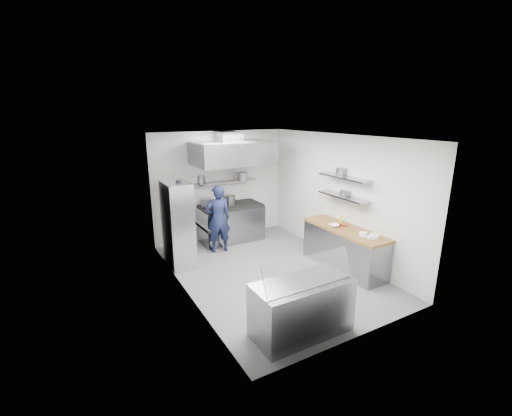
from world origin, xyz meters
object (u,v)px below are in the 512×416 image
gas_range (231,224)px  display_case (302,308)px  wire_rack (178,224)px  chef (218,219)px

gas_range → display_case: size_ratio=1.07×
wire_rack → display_case: 3.48m
wire_rack → chef: bearing=12.2°
wire_rack → display_case: (0.85, -3.33, -0.50)m
gas_range → chef: size_ratio=0.98×
gas_range → wire_rack: wire_rack is taller
gas_range → chef: 0.88m
chef → wire_rack: wire_rack is taller
wire_rack → gas_range: bearing=25.2°
chef → wire_rack: (-1.04, -0.22, 0.11)m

